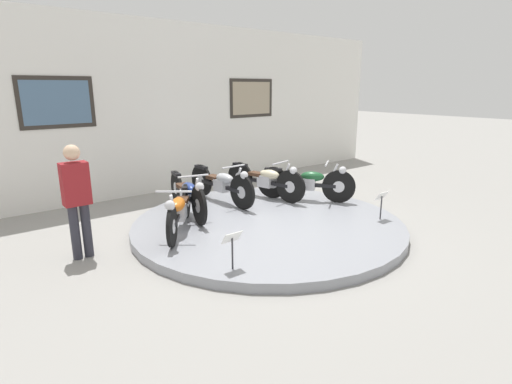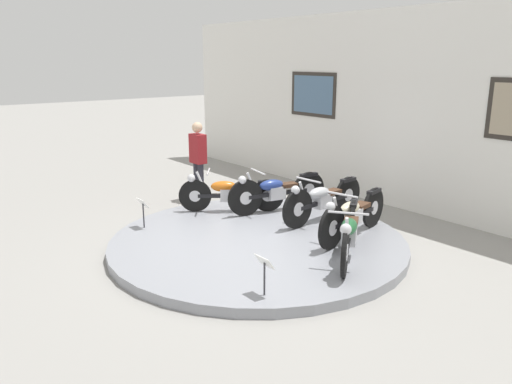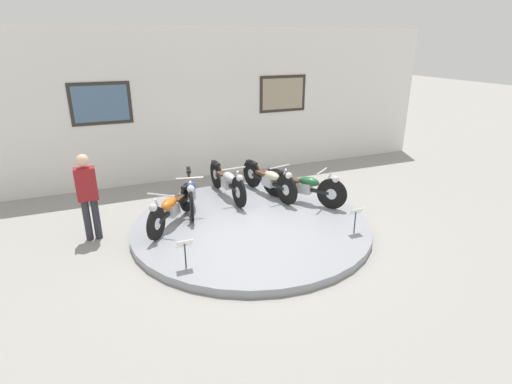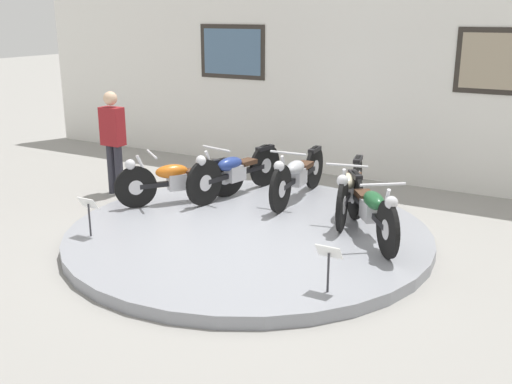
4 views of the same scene
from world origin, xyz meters
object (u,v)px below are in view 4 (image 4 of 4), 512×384
at_px(motorcycle_orange, 178,178).
at_px(motorcycle_blue, 234,170).
at_px(info_placard_front_left, 89,208).
at_px(info_placard_front_centre, 329,258).
at_px(visitor_standing, 113,137).
at_px(motorcycle_silver, 298,174).
at_px(motorcycle_cream, 350,187).
at_px(motorcycle_green, 371,207).

distance_m(motorcycle_orange, motorcycle_blue, 0.88).
xyz_separation_m(motorcycle_blue, info_placard_front_left, (-0.68, -2.37, -0.03)).
height_order(motorcycle_blue, info_placard_front_centre, motorcycle_blue).
bearing_deg(visitor_standing, motorcycle_blue, 12.46).
distance_m(motorcycle_blue, info_placard_front_centre, 3.46).
height_order(motorcycle_blue, motorcycle_silver, motorcycle_blue).
relative_size(motorcycle_silver, info_placard_front_left, 3.95).
bearing_deg(info_placard_front_centre, motorcycle_cream, 105.96).
bearing_deg(motorcycle_blue, motorcycle_green, -16.17).
bearing_deg(info_placard_front_left, motorcycle_blue, 74.03).
relative_size(motorcycle_orange, info_placard_front_centre, 3.09).
xyz_separation_m(motorcycle_green, visitor_standing, (-4.38, 0.25, 0.40)).
distance_m(motorcycle_cream, info_placard_front_left, 3.46).
bearing_deg(motorcycle_orange, visitor_standing, 170.07).
bearing_deg(motorcycle_orange, info_placard_front_left, -94.76).
bearing_deg(motorcycle_silver, visitor_standing, -166.31).
relative_size(motorcycle_green, info_placard_front_left, 3.23).
bearing_deg(info_placard_front_centre, motorcycle_orange, 151.37).
bearing_deg(info_placard_front_centre, motorcycle_silver, 121.23).
bearing_deg(info_placard_front_centre, info_placard_front_left, 180.00).
height_order(motorcycle_blue, info_placard_front_left, motorcycle_blue).
bearing_deg(motorcycle_orange, motorcycle_silver, 33.36).
relative_size(motorcycle_orange, motorcycle_green, 0.96).
bearing_deg(motorcycle_green, info_placard_front_centre, -85.15).
height_order(motorcycle_silver, info_placard_front_centre, motorcycle_silver).
distance_m(motorcycle_green, info_placard_front_centre, 1.68).
xyz_separation_m(motorcycle_cream, info_placard_front_left, (-2.53, -2.37, -0.03)).
distance_m(motorcycle_orange, info_placard_front_left, 1.68).
bearing_deg(motorcycle_orange, motorcycle_blue, 52.22).
bearing_deg(motorcycle_green, motorcycle_orange, -179.95).
height_order(motorcycle_orange, motorcycle_blue, motorcycle_blue).
relative_size(info_placard_front_left, info_placard_front_centre, 1.00).
relative_size(motorcycle_silver, info_placard_front_centre, 3.95).
bearing_deg(motorcycle_silver, motorcycle_orange, -146.64).
xyz_separation_m(motorcycle_blue, visitor_standing, (-1.99, -0.44, 0.39)).
bearing_deg(motorcycle_silver, info_placard_front_left, -121.31).
height_order(motorcycle_orange, info_placard_front_left, motorcycle_orange).
height_order(motorcycle_blue, visitor_standing, visitor_standing).
bearing_deg(info_placard_front_left, info_placard_front_centre, 0.00).
height_order(info_placard_front_left, info_placard_front_centre, same).
relative_size(motorcycle_blue, motorcycle_green, 1.21).
xyz_separation_m(motorcycle_orange, motorcycle_green, (2.92, 0.00, 0.02)).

